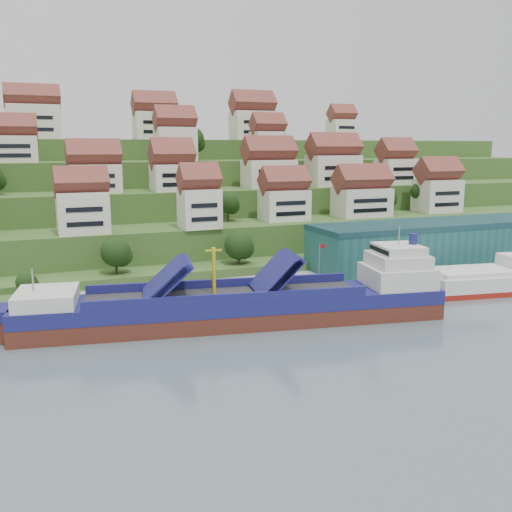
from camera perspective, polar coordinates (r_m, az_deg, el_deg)
name	(u,v)px	position (r m, az deg, el deg)	size (l,w,h in m)	color
ground	(254,319)	(98.25, -0.25, -6.28)	(300.00, 300.00, 0.00)	slate
quay	(316,283)	(119.27, 6.00, -2.70)	(180.00, 14.00, 2.20)	gray
hillside	(138,202)	(194.72, -11.72, 5.27)	(260.00, 128.00, 31.00)	#2D4C1E
hillside_village	(166,164)	(152.61, -9.02, 9.10)	(154.85, 64.56, 29.43)	silver
hillside_trees	(140,207)	(131.48, -11.48, 4.80)	(144.43, 62.61, 31.20)	#1B3712
warehouse	(436,243)	(137.38, 17.52, 1.26)	(60.00, 15.00, 10.00)	#205756
flagpole	(320,261)	(112.86, 6.41, -0.48)	(1.28, 0.16, 8.00)	gray
cargo_ship	(247,305)	(95.16, -0.86, -4.97)	(70.82, 22.69, 15.42)	#502318
second_ship	(494,280)	(125.50, 22.75, -2.22)	(28.27, 14.28, 7.83)	maroon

